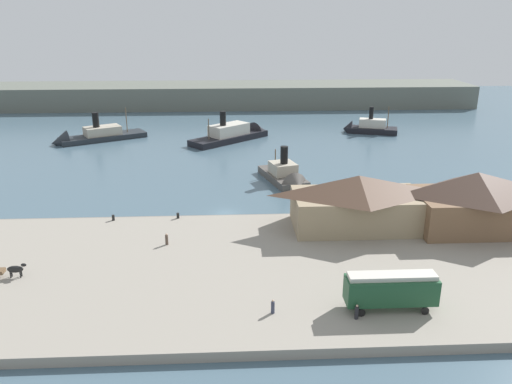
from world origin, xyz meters
TOP-DOWN VIEW (x-y plane):
  - ground_plane at (0.00, 0.00)m, footprint 320.00×320.00m
  - quay_promenade at (0.00, -22.00)m, footprint 110.00×36.00m
  - seawall_edge at (0.00, -3.60)m, footprint 110.00×0.80m
  - ferry_shed_west_terminal at (20.19, -9.84)m, footprint 19.78×10.43m
  - ferry_shed_east_terminal at (37.75, -11.14)m, footprint 17.94×11.36m
  - street_tram at (18.42, -33.11)m, footprint 10.07×2.95m
  - horse_cart at (-27.83, -23.54)m, footprint 5.92×1.33m
  - pedestrian_at_waters_edge at (5.34, -33.35)m, footprint 0.41×0.41m
  - pedestrian_walking_east at (14.26, -34.93)m, footprint 0.43×0.43m
  - pedestrian_walking_west at (-8.29, -14.85)m, footprint 0.43×0.43m
  - mooring_post_center_east at (-17.85, -5.19)m, footprint 0.44×0.44m
  - mooring_post_east at (-7.63, -4.82)m, footprint 0.44×0.44m
  - ferry_mid_harbor at (40.16, 61.83)m, footprint 16.14×9.48m
  - ferry_outer_harbor at (2.86, 55.13)m, footprint 23.06×21.51m
  - ferry_near_quay at (-36.61, 54.90)m, footprint 24.71×17.33m
  - ferry_moored_west at (12.18, 15.93)m, footprint 9.69×16.61m
  - far_headland at (0.00, 110.00)m, footprint 180.00×24.00m

SIDE VIEW (x-z plane):
  - ground_plane at x=0.00m, z-range 0.00..0.00m
  - seawall_edge at x=0.00m, z-range 0.00..1.00m
  - quay_promenade at x=0.00m, z-range 0.00..1.20m
  - ferry_near_quay at x=-36.61m, z-range -3.98..6.48m
  - ferry_moored_west at x=12.18m, z-range -3.30..5.91m
  - ferry_mid_harbor at x=40.16m, z-range -3.36..6.13m
  - ferry_outer_harbor at x=2.86m, z-range -3.62..6.81m
  - mooring_post_center_east at x=-17.85m, z-range 1.20..2.10m
  - mooring_post_east at x=-7.63m, z-range 1.20..2.10m
  - pedestrian_at_waters_edge at x=5.34m, z-range 1.13..2.79m
  - pedestrian_walking_east at x=14.26m, z-range 1.12..2.85m
  - pedestrian_walking_west at x=-8.29m, z-range 1.12..2.86m
  - horse_cart at x=-27.83m, z-range 1.19..3.06m
  - street_tram at x=18.42m, z-range 1.56..5.89m
  - far_headland at x=0.00m, z-range 0.00..8.00m
  - ferry_shed_west_terminal at x=20.19m, z-range 1.27..9.58m
  - ferry_shed_east_terminal at x=37.75m, z-range 1.27..10.22m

